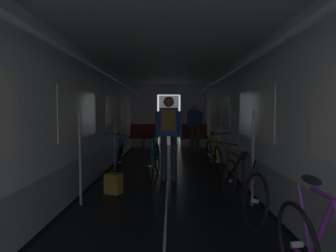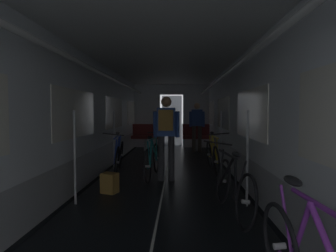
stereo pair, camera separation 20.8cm
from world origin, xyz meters
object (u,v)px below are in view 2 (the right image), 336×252
at_px(person_cyclist_aisle, 166,130).
at_px(bicycle_black, 233,187).
at_px(bicycle_blue, 119,156).
at_px(backpack_on_floor, 110,183).
at_px(bench_seat_far_right, 196,135).
at_px(bicycle_yellow, 213,156).
at_px(person_standing_near_bench, 197,124).
at_px(bicycle_teal_in_aisle, 152,159).
at_px(bench_seat_far_left, 146,135).

bearing_deg(person_cyclist_aisle, bicycle_black, -62.28).
relative_size(bicycle_blue, backpack_on_floor, 4.98).
bearing_deg(bench_seat_far_right, backpack_on_floor, -108.51).
relative_size(bench_seat_far_right, bicycle_blue, 0.58).
distance_m(bench_seat_far_right, bicycle_blue, 4.25).
bearing_deg(bicycle_yellow, bicycle_black, -91.25).
bearing_deg(person_standing_near_bench, bench_seat_far_right, 90.41).
xyz_separation_m(bicycle_blue, bicycle_teal_in_aisle, (0.80, -0.45, 0.00)).
relative_size(bench_seat_far_left, bench_seat_far_right, 1.00).
bearing_deg(bicycle_blue, backpack_on_floor, -83.65).
xyz_separation_m(bicycle_black, bicycle_teal_in_aisle, (-1.27, 2.11, 0.00)).
bearing_deg(bench_seat_far_left, person_cyclist_aisle, -78.28).
height_order(bench_seat_far_right, bicycle_blue, same).
distance_m(bicycle_blue, bicycle_yellow, 2.14).
bearing_deg(backpack_on_floor, person_standing_near_bench, 70.17).
distance_m(bicycle_blue, backpack_on_floor, 1.63).
distance_m(bicycle_black, person_standing_near_bench, 5.98).
bearing_deg(bicycle_blue, bicycle_teal_in_aisle, -29.58).
distance_m(bicycle_teal_in_aisle, backpack_on_floor, 1.33).
bearing_deg(bicycle_blue, person_cyclist_aisle, -33.11).
distance_m(bench_seat_far_left, person_cyclist_aisle, 4.60).
bearing_deg(bench_seat_far_left, bicycle_blue, -92.68).
relative_size(bench_seat_far_right, bicycle_teal_in_aisle, 0.58).
bearing_deg(bench_seat_far_right, bench_seat_far_left, 180.00).
xyz_separation_m(bicycle_yellow, person_cyclist_aisle, (-1.03, -0.87, 0.63)).
relative_size(bicycle_black, person_standing_near_bench, 1.01).
bearing_deg(backpack_on_floor, bicycle_blue, 96.35).
xyz_separation_m(bicycle_black, person_cyclist_aisle, (-0.97, 1.84, 0.64)).
height_order(bicycle_yellow, bicycle_teal_in_aisle, bicycle_yellow).
height_order(bicycle_black, person_cyclist_aisle, person_cyclist_aisle).
bearing_deg(person_cyclist_aisle, bicycle_blue, 146.89).
xyz_separation_m(bicycle_black, bicycle_blue, (-2.07, 2.56, 0.00)).
height_order(bench_seat_far_right, person_standing_near_bench, person_standing_near_bench).
bearing_deg(bicycle_teal_in_aisle, backpack_on_floor, -118.38).
distance_m(bicycle_yellow, bicycle_teal_in_aisle, 1.46).
xyz_separation_m(bicycle_yellow, person_standing_near_bench, (-0.15, 3.24, 0.59)).
distance_m(bicycle_black, bicycle_blue, 3.30).
distance_m(bench_seat_far_right, bicycle_yellow, 3.62).
distance_m(bicycle_yellow, backpack_on_floor, 2.63).
xyz_separation_m(bicycle_teal_in_aisle, person_standing_near_bench, (1.18, 3.84, 0.59)).
bearing_deg(bench_seat_far_left, bicycle_black, -73.30).
distance_m(bench_seat_far_left, bicycle_teal_in_aisle, 4.27).
xyz_separation_m(bench_seat_far_right, person_standing_near_bench, (0.00, -0.38, 0.41)).
xyz_separation_m(bench_seat_far_left, bicycle_black, (1.90, -6.33, -0.19)).
relative_size(bench_seat_far_right, bicycle_yellow, 0.58).
xyz_separation_m(bicycle_yellow, backpack_on_floor, (-1.95, -1.75, -0.21)).
relative_size(bicycle_black, person_cyclist_aisle, 1.01).
xyz_separation_m(bench_seat_far_right, bicycle_black, (0.10, -6.33, -0.19)).
bearing_deg(bicycle_teal_in_aisle, bicycle_black, -58.89).
relative_size(bicycle_black, backpack_on_floor, 4.98).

